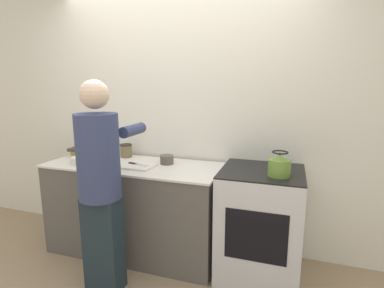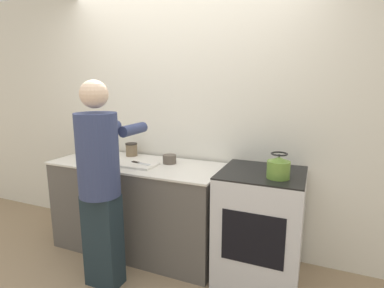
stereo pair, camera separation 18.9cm
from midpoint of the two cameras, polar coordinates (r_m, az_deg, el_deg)
ground_plane at (r=2.85m, az=-9.14°, el=-23.50°), size 12.00×12.00×0.00m
wall_back at (r=2.99m, az=-3.75°, el=5.20°), size 8.00×0.05×2.60m
counter at (r=3.03m, az=-12.59°, el=-11.84°), size 1.66×0.66×0.88m
oven at (r=2.65m, az=10.73°, el=-14.67°), size 0.66×0.63×0.93m
person at (r=2.41m, az=-19.18°, el=-6.66°), size 0.36×0.60×1.65m
cutting_board at (r=2.78m, az=-12.64°, el=-4.15°), size 0.33×0.23×0.02m
knife at (r=2.79m, az=-12.23°, el=-3.80°), size 0.22×0.08×0.01m
kettle at (r=2.34m, az=14.09°, el=-4.05°), size 0.17×0.17×0.19m
bowl_prep at (r=3.06m, az=-22.19°, el=-2.87°), size 0.18×0.18×0.06m
bowl_mixing at (r=2.83m, az=-6.73°, el=-2.98°), size 0.13×0.13×0.08m
canister_jar at (r=3.16m, az=-14.13°, el=-1.23°), size 0.12×0.12×0.13m
book_stack at (r=3.36m, az=-21.30°, el=-1.22°), size 0.24×0.28×0.09m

